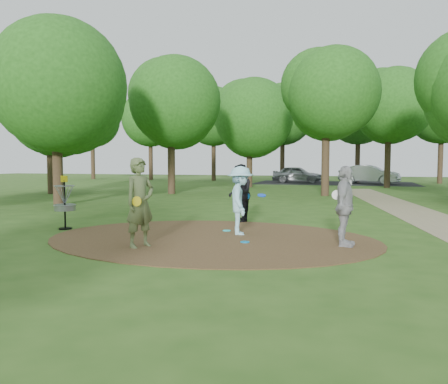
# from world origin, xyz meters

# --- Properties ---
(ground) EXTENTS (100.00, 100.00, 0.00)m
(ground) POSITION_xyz_m (0.00, 0.00, 0.00)
(ground) COLOR #2D5119
(ground) RESTS_ON ground
(dirt_clearing) EXTENTS (8.40, 8.40, 0.02)m
(dirt_clearing) POSITION_xyz_m (0.00, 0.00, 0.01)
(dirt_clearing) COLOR #47301C
(dirt_clearing) RESTS_ON ground
(parking_lot) EXTENTS (14.00, 8.00, 0.01)m
(parking_lot) POSITION_xyz_m (2.00, 30.00, 0.00)
(parking_lot) COLOR black
(parking_lot) RESTS_ON ground
(player_observer_with_disc) EXTENTS (0.76, 0.88, 2.03)m
(player_observer_with_disc) POSITION_xyz_m (-1.18, -1.53, 1.02)
(player_observer_with_disc) COLOR #59673C
(player_observer_with_disc) RESTS_ON ground
(player_throwing_with_disc) EXTENTS (1.21, 1.32, 1.83)m
(player_throwing_with_disc) POSITION_xyz_m (0.58, 0.76, 0.91)
(player_throwing_with_disc) COLOR #9AD6E6
(player_throwing_with_disc) RESTS_ON ground
(player_walking_with_disc) EXTENTS (1.01, 1.11, 1.86)m
(player_walking_with_disc) POSITION_xyz_m (-0.03, 3.18, 0.93)
(player_walking_with_disc) COLOR black
(player_walking_with_disc) RESTS_ON ground
(player_waiting_with_disc) EXTENTS (0.59, 1.13, 1.85)m
(player_waiting_with_disc) POSITION_xyz_m (3.25, -0.15, 0.93)
(player_waiting_with_disc) COLOR #9C9B9E
(player_waiting_with_disc) RESTS_ON ground
(disc_ground_cyan) EXTENTS (0.22, 0.22, 0.02)m
(disc_ground_cyan) POSITION_xyz_m (0.09, 1.17, 0.03)
(disc_ground_cyan) COLOR #1BD9DA
(disc_ground_cyan) RESTS_ON dirt_clearing
(disc_ground_blue) EXTENTS (0.22, 0.22, 0.02)m
(disc_ground_blue) POSITION_xyz_m (0.97, -0.37, 0.03)
(disc_ground_blue) COLOR #0B86CA
(disc_ground_blue) RESTS_ON dirt_clearing
(car_left) EXTENTS (4.53, 1.90, 1.53)m
(car_left) POSITION_xyz_m (-1.32, 30.08, 0.77)
(car_left) COLOR #999AA0
(car_left) RESTS_ON ground
(car_right) EXTENTS (5.28, 3.02, 1.65)m
(car_right) POSITION_xyz_m (4.96, 29.46, 0.82)
(car_right) COLOR #AAADB2
(car_right) RESTS_ON ground
(disc_golf_basket) EXTENTS (0.63, 0.63, 1.54)m
(disc_golf_basket) POSITION_xyz_m (-4.50, 0.30, 0.87)
(disc_golf_basket) COLOR black
(disc_golf_basket) RESTS_ON ground
(tree_ring) EXTENTS (37.42, 45.09, 8.58)m
(tree_ring) POSITION_xyz_m (1.47, 10.22, 5.12)
(tree_ring) COLOR #332316
(tree_ring) RESTS_ON ground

